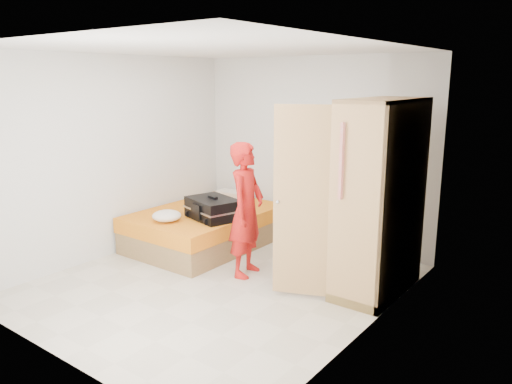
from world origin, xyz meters
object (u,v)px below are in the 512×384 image
Objects in this scene: round_cushion at (167,216)px; wardrobe at (373,203)px; person at (246,210)px; suitcase at (213,209)px; bed at (205,228)px.

wardrobe is at bearing 13.78° from round_cushion.
person reaches higher than round_cushion.
suitcase reaches higher than round_cushion.
wardrobe reaches higher than bed.
suitcase is (0.35, -0.23, 0.38)m from bed.
bed is 1.33m from person.
round_cushion is (-0.39, -0.45, -0.06)m from suitcase.
person is (-1.39, -0.43, -0.20)m from wardrobe.
person is at bearing 9.58° from round_cushion.
bed is 5.41× the size of round_cushion.
bed is at bearing 52.63° from person.
bed is at bearing 86.87° from round_cushion.
person reaches higher than bed.
person is at bearing -2.26° from suitcase.
round_cushion is (-0.04, -0.68, 0.32)m from bed.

